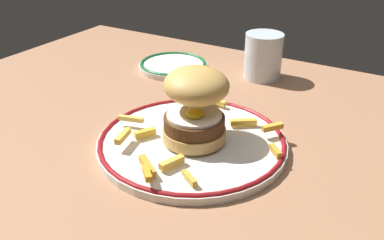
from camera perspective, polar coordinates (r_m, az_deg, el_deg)
name	(u,v)px	position (r cm, az deg, el deg)	size (l,w,h in cm)	color
ground_plane	(195,149)	(69.26, 0.37, -3.90)	(117.25, 87.57, 4.00)	#9D6D4E
dinner_plate	(192,142)	(65.72, 0.00, -2.90)	(29.22, 29.22, 1.60)	white
burger	(195,104)	(63.20, 0.47, 2.22)	(13.64, 13.54, 10.94)	tan
fries_pile	(188,129)	(65.91, -0.51, -1.28)	(26.51, 27.38, 2.26)	gold
water_glass	(263,59)	(91.44, 9.50, 8.07)	(7.92, 7.92, 9.51)	silver
side_plate	(173,65)	(96.14, -2.55, 7.35)	(15.33, 15.33, 1.60)	white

